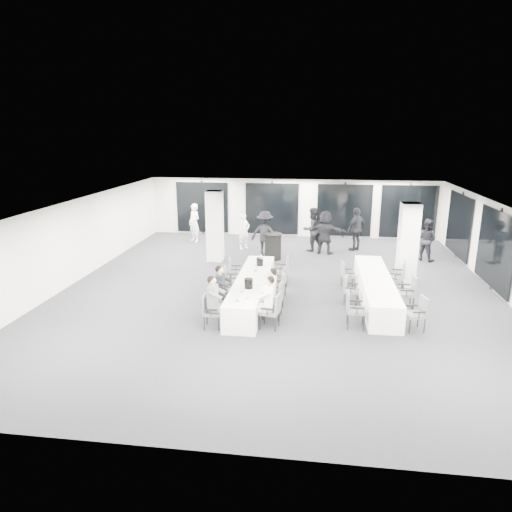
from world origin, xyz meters
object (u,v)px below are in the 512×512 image
(chair_main_left_fourth, at_px, (229,278))
(standing_guest_b, at_px, (312,226))
(chair_side_left_mid, at_px, (349,288))
(chair_side_right_far, at_px, (399,274))
(banquet_table_side, at_px, (376,289))
(chair_main_left_near, at_px, (209,309))
(standing_guest_g, at_px, (194,220))
(chair_main_right_far, at_px, (283,269))
(standing_guest_h, at_px, (427,237))
(chair_main_left_mid, at_px, (222,288))
(chair_side_right_mid, at_px, (408,290))
(chair_side_right_near, at_px, (418,311))
(chair_main_right_fourth, at_px, (280,280))
(chair_main_left_second, at_px, (217,296))
(standing_guest_c, at_px, (265,231))
(ice_bucket_near, at_px, (249,283))
(chair_main_right_near, at_px, (273,309))
(standing_guest_f, at_px, (325,229))
(banquet_table_main, at_px, (252,290))
(standing_guest_a, at_px, (244,229))
(chair_main_left_far, at_px, (234,270))
(cocktail_table, at_px, (273,246))
(chair_main_right_mid, at_px, (278,287))
(chair_side_left_near, at_px, (353,307))
(standing_guest_d, at_px, (357,226))
(chair_main_right_second, at_px, (276,298))
(ice_bucket_far, at_px, (260,262))

(chair_main_left_fourth, xyz_separation_m, standing_guest_b, (2.55, 5.79, 0.57))
(chair_side_left_mid, relative_size, chair_side_right_far, 0.86)
(banquet_table_side, distance_m, chair_main_left_near, 5.28)
(chair_main_left_near, relative_size, standing_guest_g, 0.45)
(chair_main_right_far, xyz_separation_m, standing_guest_h, (5.44, 3.82, 0.39))
(chair_main_left_mid, relative_size, standing_guest_b, 0.41)
(chair_side_left_mid, height_order, chair_side_right_mid, chair_side_right_mid)
(chair_side_right_near, bearing_deg, chair_main_right_fourth, 49.45)
(chair_main_left_second, xyz_separation_m, standing_guest_c, (0.64, 6.40, 0.53))
(standing_guest_b, height_order, ice_bucket_near, standing_guest_b)
(chair_main_right_far, distance_m, chair_side_right_mid, 4.12)
(chair_main_right_far, height_order, ice_bucket_near, ice_bucket_near)
(chair_main_right_near, distance_m, chair_side_left_mid, 2.96)
(chair_main_right_fourth, relative_size, standing_guest_f, 0.45)
(banquet_table_main, distance_m, standing_guest_a, 6.47)
(chair_main_right_fourth, bearing_deg, chair_main_left_far, 70.01)
(chair_main_right_fourth, xyz_separation_m, standing_guest_a, (-2.07, 5.81, 0.36))
(chair_main_left_mid, bearing_deg, chair_side_right_mid, 100.45)
(banquet_table_main, height_order, cocktail_table, cocktail_table)
(chair_main_right_mid, relative_size, standing_guest_g, 0.49)
(banquet_table_main, height_order, ice_bucket_near, ice_bucket_near)
(chair_side_right_far, xyz_separation_m, standing_guest_f, (-2.31, 4.46, 0.48))
(chair_main_right_near, relative_size, chair_main_right_mid, 0.99)
(chair_main_left_mid, distance_m, standing_guest_b, 7.26)
(chair_main_left_near, xyz_separation_m, standing_guest_h, (7.10, 7.52, 0.45))
(chair_main_right_fourth, xyz_separation_m, standing_guest_g, (-4.59, 6.88, 0.47))
(chair_side_right_far, xyz_separation_m, standing_guest_c, (-4.78, 3.78, 0.49))
(chair_main_right_far, relative_size, chair_side_left_near, 1.03)
(chair_side_right_near, relative_size, standing_guest_c, 0.43)
(chair_main_left_second, xyz_separation_m, standing_guest_d, (4.46, 7.82, 0.53))
(banquet_table_side, distance_m, cocktail_table, 5.55)
(chair_main_right_second, bearing_deg, standing_guest_g, 33.76)
(chair_main_right_second, distance_m, standing_guest_h, 8.59)
(chair_side_right_mid, bearing_deg, ice_bucket_far, 72.82)
(chair_side_right_far, bearing_deg, standing_guest_c, 64.80)
(standing_guest_d, height_order, ice_bucket_near, standing_guest_d)
(cocktail_table, bearing_deg, chair_side_right_near, -55.13)
(banquet_table_side, bearing_deg, chair_main_left_near, -150.28)
(chair_side_right_far, bearing_deg, chair_main_left_near, 136.42)
(chair_main_right_fourth, relative_size, chair_side_right_far, 0.93)
(chair_main_right_fourth, bearing_deg, standing_guest_a, 30.05)
(chair_main_right_second, distance_m, chair_side_left_mid, 2.51)
(chair_main_left_near, relative_size, chair_main_right_far, 0.89)
(chair_main_right_mid, relative_size, chair_side_right_near, 1.06)
(chair_side_right_far, bearing_deg, chair_side_right_near, -167.05)
(chair_main_left_second, bearing_deg, banquet_table_side, 105.38)
(chair_main_left_mid, relative_size, chair_side_left_mid, 1.02)
(chair_main_left_second, xyz_separation_m, chair_side_right_near, (5.42, -0.39, -0.01))
(chair_main_left_far, bearing_deg, chair_main_right_second, 22.75)
(chair_side_right_far, bearing_deg, standing_guest_f, 40.46)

